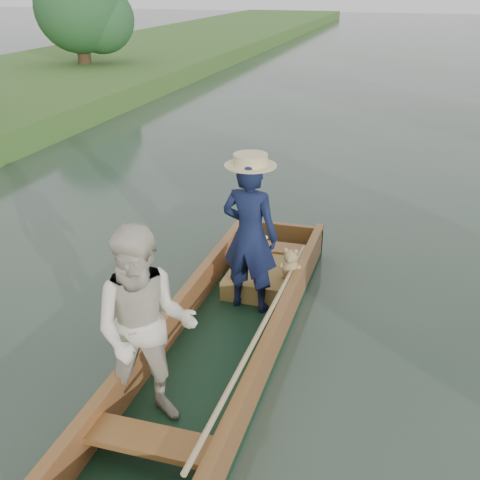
# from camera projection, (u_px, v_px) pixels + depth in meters

# --- Properties ---
(ground) EXTENTS (120.00, 120.00, 0.00)m
(ground) POSITION_uv_depth(u_px,v_px,m) (222.00, 353.00, 5.84)
(ground) COLOR #283D30
(ground) RESTS_ON ground
(trees_far) EXTENTS (22.57, 12.82, 4.39)m
(trees_far) POSITION_uv_depth(u_px,v_px,m) (419.00, 25.00, 12.12)
(trees_far) COLOR #47331E
(trees_far) RESTS_ON ground
(punt) EXTENTS (1.28, 5.00, 1.76)m
(punt) POSITION_uv_depth(u_px,v_px,m) (209.00, 307.00, 5.48)
(punt) COLOR black
(punt) RESTS_ON ground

